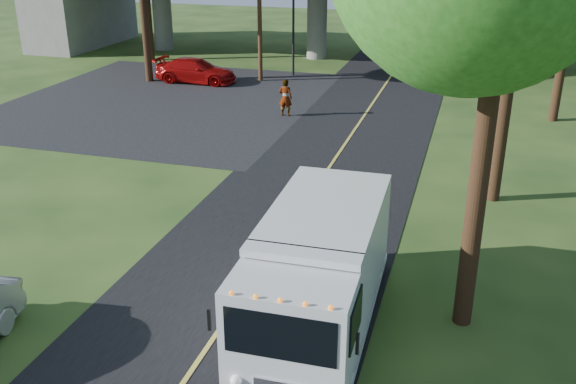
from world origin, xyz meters
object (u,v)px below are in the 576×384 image
at_px(red_sedan, 196,71).
at_px(traffic_signal, 293,24).
at_px(utility_pole, 259,3).
at_px(pedestrian, 285,98).
at_px(step_van, 318,270).

bearing_deg(red_sedan, traffic_signal, -56.49).
xyz_separation_m(utility_pole, red_sedan, (-3.61, -1.48, -3.88)).
height_order(utility_pole, pedestrian, utility_pole).
relative_size(traffic_signal, red_sedan, 1.06).
height_order(red_sedan, pedestrian, pedestrian).
xyz_separation_m(step_van, red_sedan, (-13.31, 22.77, -0.85)).
relative_size(traffic_signal, utility_pole, 0.58).
bearing_deg(step_van, traffic_signal, 105.96).
height_order(traffic_signal, utility_pole, utility_pole).
xyz_separation_m(step_van, pedestrian, (-5.99, 17.25, -0.63)).
height_order(step_van, red_sedan, step_van).
height_order(traffic_signal, step_van, traffic_signal).
height_order(utility_pole, step_van, utility_pole).
relative_size(step_van, red_sedan, 1.40).
distance_m(step_van, red_sedan, 26.39).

